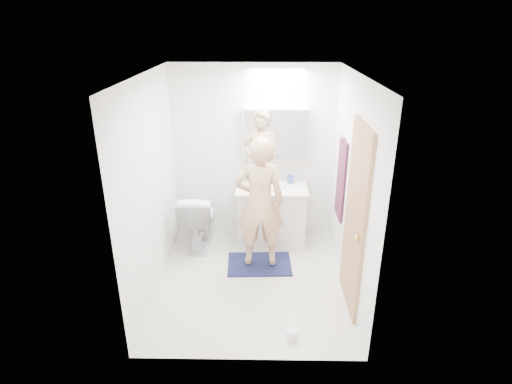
{
  "coord_description": "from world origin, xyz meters",
  "views": [
    {
      "loc": [
        0.13,
        -4.18,
        2.91
      ],
      "look_at": [
        0.05,
        0.25,
        1.05
      ],
      "focal_mm": 29.1,
      "sensor_mm": 36.0,
      "label": 1
    }
  ],
  "objects_px": {
    "toilet_paper_roll": "(292,334)",
    "medicine_cabinet": "(276,134)",
    "toilet": "(199,219)",
    "person": "(260,203)",
    "vanity_cabinet": "(271,216)",
    "toothbrush_cup": "(290,180)",
    "soap_bottle_a": "(253,175)",
    "soap_bottle_b": "(257,176)"
  },
  "relations": [
    {
      "from": "soap_bottle_a",
      "to": "toilet",
      "type": "bearing_deg",
      "value": -159.98
    },
    {
      "from": "toothbrush_cup",
      "to": "toilet",
      "type": "bearing_deg",
      "value": -167.53
    },
    {
      "from": "medicine_cabinet",
      "to": "soap_bottle_b",
      "type": "bearing_deg",
      "value": -173.1
    },
    {
      "from": "medicine_cabinet",
      "to": "toilet",
      "type": "relative_size",
      "value": 1.11
    },
    {
      "from": "vanity_cabinet",
      "to": "medicine_cabinet",
      "type": "height_order",
      "value": "medicine_cabinet"
    },
    {
      "from": "toilet",
      "to": "person",
      "type": "relative_size",
      "value": 0.48
    },
    {
      "from": "soap_bottle_b",
      "to": "toilet_paper_roll",
      "type": "distance_m",
      "value": 2.31
    },
    {
      "from": "soap_bottle_a",
      "to": "toothbrush_cup",
      "type": "bearing_deg",
      "value": 1.11
    },
    {
      "from": "person",
      "to": "soap_bottle_b",
      "type": "distance_m",
      "value": 0.8
    },
    {
      "from": "medicine_cabinet",
      "to": "soap_bottle_b",
      "type": "relative_size",
      "value": 4.62
    },
    {
      "from": "medicine_cabinet",
      "to": "person",
      "type": "relative_size",
      "value": 0.54
    },
    {
      "from": "soap_bottle_b",
      "to": "toilet_paper_roll",
      "type": "height_order",
      "value": "soap_bottle_b"
    },
    {
      "from": "vanity_cabinet",
      "to": "soap_bottle_b",
      "type": "relative_size",
      "value": 4.73
    },
    {
      "from": "medicine_cabinet",
      "to": "toothbrush_cup",
      "type": "xyz_separation_m",
      "value": [
        0.21,
        -0.05,
        -0.63
      ]
    },
    {
      "from": "toilet",
      "to": "toilet_paper_roll",
      "type": "bearing_deg",
      "value": 124.81
    },
    {
      "from": "toilet_paper_roll",
      "to": "vanity_cabinet",
      "type": "bearing_deg",
      "value": 95.13
    },
    {
      "from": "person",
      "to": "toilet_paper_roll",
      "type": "height_order",
      "value": "person"
    },
    {
      "from": "vanity_cabinet",
      "to": "toilet_paper_roll",
      "type": "xyz_separation_m",
      "value": [
        0.17,
        -1.93,
        -0.34
      ]
    },
    {
      "from": "toilet",
      "to": "toothbrush_cup",
      "type": "xyz_separation_m",
      "value": [
        1.24,
        0.28,
        0.48
      ]
    },
    {
      "from": "medicine_cabinet",
      "to": "toilet_paper_roll",
      "type": "bearing_deg",
      "value": -86.71
    },
    {
      "from": "soap_bottle_a",
      "to": "soap_bottle_b",
      "type": "relative_size",
      "value": 1.3
    },
    {
      "from": "vanity_cabinet",
      "to": "person",
      "type": "xyz_separation_m",
      "value": [
        -0.16,
        -0.62,
        0.48
      ]
    },
    {
      "from": "toilet_paper_roll",
      "to": "medicine_cabinet",
      "type": "bearing_deg",
      "value": 93.29
    },
    {
      "from": "vanity_cabinet",
      "to": "toilet",
      "type": "xyz_separation_m",
      "value": [
        -0.99,
        -0.11,
        0.01
      ]
    },
    {
      "from": "medicine_cabinet",
      "to": "toothbrush_cup",
      "type": "bearing_deg",
      "value": -13.66
    },
    {
      "from": "vanity_cabinet",
      "to": "medicine_cabinet",
      "type": "bearing_deg",
      "value": 76.55
    },
    {
      "from": "medicine_cabinet",
      "to": "toilet",
      "type": "distance_m",
      "value": 1.55
    },
    {
      "from": "vanity_cabinet",
      "to": "toothbrush_cup",
      "type": "distance_m",
      "value": 0.57
    },
    {
      "from": "soap_bottle_b",
      "to": "toothbrush_cup",
      "type": "height_order",
      "value": "soap_bottle_b"
    },
    {
      "from": "medicine_cabinet",
      "to": "vanity_cabinet",
      "type": "bearing_deg",
      "value": -103.45
    },
    {
      "from": "medicine_cabinet",
      "to": "toilet",
      "type": "height_order",
      "value": "medicine_cabinet"
    },
    {
      "from": "soap_bottle_a",
      "to": "toothbrush_cup",
      "type": "relative_size",
      "value": 2.3
    },
    {
      "from": "soap_bottle_a",
      "to": "person",
      "type": "bearing_deg",
      "value": -82.4
    },
    {
      "from": "person",
      "to": "soap_bottle_a",
      "type": "height_order",
      "value": "person"
    },
    {
      "from": "person",
      "to": "toilet_paper_roll",
      "type": "bearing_deg",
      "value": 101.83
    },
    {
      "from": "toilet",
      "to": "medicine_cabinet",
      "type": "bearing_deg",
      "value": -160.39
    },
    {
      "from": "vanity_cabinet",
      "to": "soap_bottle_a",
      "type": "distance_m",
      "value": 0.63
    },
    {
      "from": "toilet",
      "to": "soap_bottle_a",
      "type": "distance_m",
      "value": 0.95
    },
    {
      "from": "toilet",
      "to": "toilet_paper_roll",
      "type": "xyz_separation_m",
      "value": [
        1.16,
        -1.82,
        -0.35
      ]
    },
    {
      "from": "vanity_cabinet",
      "to": "toothbrush_cup",
      "type": "height_order",
      "value": "toothbrush_cup"
    },
    {
      "from": "medicine_cabinet",
      "to": "toilet",
      "type": "bearing_deg",
      "value": -162.61
    },
    {
      "from": "soap_bottle_b",
      "to": "soap_bottle_a",
      "type": "bearing_deg",
      "value": -154.47
    }
  ]
}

